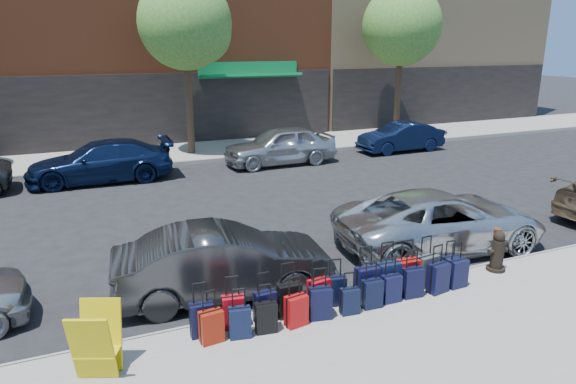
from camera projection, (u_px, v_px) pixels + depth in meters
name	position (u px, v px, depth m)	size (l,w,h in m)	color
ground	(253.00, 228.00, 13.74)	(120.00, 120.00, 0.00)	black
sidewalk_near	(390.00, 358.00, 7.97)	(60.00, 4.00, 0.15)	gray
sidewalk_far	(178.00, 153.00, 22.55)	(60.00, 4.00, 0.15)	gray
curb_near	(330.00, 300.00, 9.76)	(60.00, 0.08, 0.15)	gray
curb_far	(188.00, 163.00, 20.76)	(60.00, 0.08, 0.15)	gray
tree_center	(188.00, 25.00, 20.83)	(3.80, 3.80, 7.27)	black
tree_right	(404.00, 28.00, 24.76)	(3.80, 3.80, 7.27)	black
suitcase_front_0	(202.00, 320.00, 8.37)	(0.40, 0.24, 0.93)	black
suitcase_front_1	(234.00, 312.00, 8.62)	(0.41, 0.27, 0.92)	#A00A14
suitcase_front_2	(265.00, 307.00, 8.80)	(0.39, 0.23, 0.90)	black
suitcase_front_3	(289.00, 300.00, 8.96)	(0.42, 0.23, 0.99)	black
suitcase_front_4	(319.00, 294.00, 9.19)	(0.42, 0.28, 0.94)	maroon
suitcase_front_5	(336.00, 291.00, 9.36)	(0.40, 0.27, 0.89)	black
suitcase_front_6	(367.00, 283.00, 9.54)	(0.44, 0.24, 1.05)	black
suitcase_front_7	(388.00, 279.00, 9.71)	(0.45, 0.26, 1.06)	black
suitcase_front_8	(408.00, 275.00, 9.88)	(0.44, 0.25, 1.03)	maroon
suitcase_front_9	(427.00, 271.00, 10.08)	(0.45, 0.28, 1.03)	#39393E
suitcase_front_10	(450.00, 268.00, 10.31)	(0.36, 0.20, 0.85)	black
suitcase_back_0	(211.00, 327.00, 8.20)	(0.39, 0.26, 0.88)	maroon
suitcase_back_1	(240.00, 322.00, 8.34)	(0.39, 0.27, 0.85)	black
suitcase_back_2	(266.00, 317.00, 8.49)	(0.38, 0.25, 0.84)	black
suitcase_back_3	(296.00, 311.00, 8.68)	(0.40, 0.27, 0.89)	#AB0B0D
suitcase_back_4	(320.00, 303.00, 8.90)	(0.42, 0.29, 0.93)	black
suitcase_back_5	(350.00, 301.00, 9.07)	(0.34, 0.22, 0.78)	black
suitcase_back_6	(372.00, 294.00, 9.27)	(0.37, 0.23, 0.86)	black
suitcase_back_7	(391.00, 288.00, 9.48)	(0.36, 0.21, 0.85)	black
suitcase_back_8	(412.00, 282.00, 9.66)	(0.41, 0.25, 0.93)	black
suitcase_back_9	(438.00, 278.00, 9.83)	(0.43, 0.29, 0.95)	black
suitcase_back_10	(457.00, 273.00, 10.05)	(0.40, 0.24, 0.92)	black
fire_hydrant	(497.00, 252.00, 10.75)	(0.45, 0.39, 0.88)	black
bollard	(495.00, 248.00, 10.87)	(0.16, 0.16, 0.88)	#38190C
display_rack	(97.00, 342.00, 7.33)	(0.80, 0.83, 1.06)	gold
car_near_1	(225.00, 263.00, 9.91)	(1.47, 4.23, 1.39)	#2F2F31
car_near_2	(441.00, 220.00, 12.22)	(2.34, 5.07, 1.41)	silver
car_far_1	(100.00, 162.00, 18.09)	(2.02, 4.97, 1.44)	#0D1A3C
car_far_2	(280.00, 145.00, 20.63)	(1.82, 4.53, 1.54)	#B5B8BC
car_far_3	(401.00, 137.00, 23.10)	(1.38, 3.95, 1.30)	#0B1633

